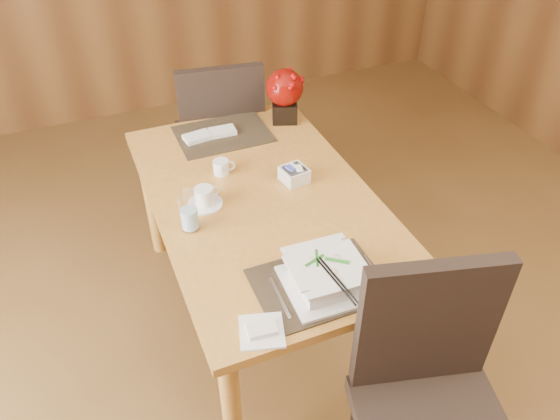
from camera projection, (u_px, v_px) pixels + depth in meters
name	position (u px, v px, depth m)	size (l,w,h in m)	color
ground	(316.00, 413.00, 2.35)	(6.00, 6.00, 0.00)	brown
dining_table	(263.00, 214.00, 2.37)	(0.90, 1.50, 0.75)	#C58736
placemat_near	(319.00, 284.00, 1.91)	(0.45, 0.33, 0.01)	black
placemat_far	(223.00, 134.00, 2.71)	(0.45, 0.33, 0.01)	black
soup_setting	(326.00, 276.00, 1.87)	(0.29, 0.29, 0.11)	white
coffee_cup	(204.00, 198.00, 2.24)	(0.15, 0.15, 0.08)	white
water_glass	(189.00, 211.00, 2.10)	(0.07, 0.07, 0.17)	silver
creamer_jug	(221.00, 167.00, 2.43)	(0.09, 0.09, 0.07)	white
sugar_caddy	(294.00, 175.00, 2.38)	(0.11, 0.11, 0.06)	white
berry_decor	(285.00, 92.00, 2.72)	(0.19, 0.19, 0.27)	black
napkins_far	(212.00, 134.00, 2.68)	(0.26, 0.09, 0.02)	white
bread_plate	(262.00, 331.00, 1.75)	(0.14, 0.14, 0.01)	white
near_chair	(431.00, 393.00, 1.76)	(0.59, 0.59, 1.04)	black
far_chair	(221.00, 133.00, 3.07)	(0.53, 0.53, 1.01)	black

